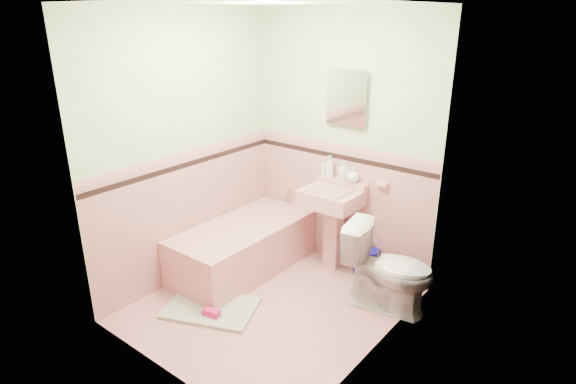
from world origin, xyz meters
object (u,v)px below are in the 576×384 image
Objects in this scene: medicine_cabinet at (347,98)px; soap_bottle_mid at (344,171)px; soap_bottle_right at (353,174)px; shoe at (211,313)px; toilet at (389,268)px; bucket at (365,261)px; sink at (330,231)px; soap_bottle_left at (330,166)px; bathtub at (244,249)px.

soap_bottle_mid is (0.02, -0.03, -0.70)m from medicine_cabinet.
soap_bottle_right reaches higher than shoe.
bucket is (-0.44, 0.39, -0.25)m from toilet.
soap_bottle_left is (-0.15, 0.18, 0.59)m from sink.
shoe is at bearing 124.38° from toilet.
medicine_cabinet is (0.68, 0.74, 1.47)m from bathtub.
shoe is (-0.64, -1.47, -0.08)m from bucket.
medicine_cabinet is (0.00, 0.21, 1.27)m from sink.
bathtub is at bearing 90.46° from toilet.
soap_bottle_mid is 1.20× the size of soap_bottle_right.
bathtub is at bearing 101.11° from shoe.
soap_bottle_mid reaches higher than sink.
bucket is at bearing 37.67° from toilet.
sink is at bearing -90.00° from medicine_cabinet.
soap_bottle_right is at bearing 45.83° from toilet.
toilet is at bearing -33.66° from soap_bottle_right.
soap_bottle_mid is (0.70, 0.71, 0.78)m from bathtub.
sink is 0.46m from bucket.
bucket is (0.21, -0.04, -0.85)m from soap_bottle_right.
bathtub is 1.95× the size of toilet.
shoe is at bearing -96.31° from soap_bottle_left.
soap_bottle_mid is (0.16, 0.00, -0.02)m from soap_bottle_left.
toilet is 2.77× the size of bucket.
soap_bottle_right reaches higher than bathtub.
bathtub is 8.02× the size of soap_bottle_mid.
bathtub is at bearing -126.93° from soap_bottle_left.
medicine_cabinet is 0.72m from soap_bottle_right.
medicine_cabinet is 2.98× the size of soap_bottle_right.
medicine_cabinet is at bearing 119.65° from soap_bottle_mid.
bucket is at bearing -4.43° from soap_bottle_left.
medicine_cabinet reaches higher than bucket.
bathtub is at bearing -138.43° from soap_bottle_right.
medicine_cabinet reaches higher than bathtub.
soap_bottle_left is at bearing -168.41° from medicine_cabinet.
bucket is (0.31, -0.04, -0.86)m from soap_bottle_mid.
sink is at bearing -95.42° from soap_bottle_mid.
sink is at bearing -50.90° from soap_bottle_left.
shoe is at bearing -113.53° from bucket.
bathtub is at bearing -142.07° from sink.
soap_bottle_left is at bearing 180.00° from soap_bottle_mid.
soap_bottle_left reaches higher than sink.
shoe is at bearing -103.28° from sink.
bucket is (1.01, 0.67, -0.09)m from bathtub.
soap_bottle_mid is (0.02, 0.18, 0.58)m from sink.
medicine_cabinet is at bearing 11.59° from soap_bottle_left.
sink is 3.91× the size of soap_bottle_left.
soap_bottle_mid is at bearing 45.53° from bathtub.
sink is 5.48× the size of soap_bottle_right.
soap_bottle_left is at bearing 54.27° from toilet.
bucket is (0.33, -0.07, -1.56)m from medicine_cabinet.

